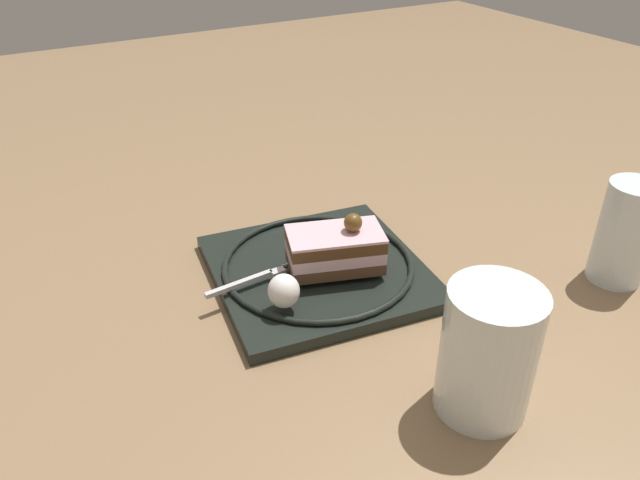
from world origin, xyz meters
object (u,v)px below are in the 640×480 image
(dessert_plate, at_px, (320,271))
(whipped_cream_dollop, at_px, (284,291))
(fork, at_px, (260,278))
(drink_glass_near, at_px, (487,359))
(drink_glass_far, at_px, (623,239))
(cake_slice, at_px, (336,249))

(dessert_plate, xyz_separation_m, whipped_cream_dollop, (0.05, -0.07, 0.03))
(whipped_cream_dollop, relative_size, fork, 0.30)
(dessert_plate, bearing_deg, drink_glass_near, 6.60)
(whipped_cream_dollop, height_order, drink_glass_far, drink_glass_far)
(fork, bearing_deg, drink_glass_far, 65.56)
(drink_glass_near, bearing_deg, whipped_cream_dollop, -152.40)
(drink_glass_far, bearing_deg, fork, -114.44)
(drink_glass_far, bearing_deg, cake_slice, -117.94)
(dessert_plate, distance_m, cake_slice, 0.04)
(drink_glass_far, bearing_deg, whipped_cream_dollop, -107.40)
(cake_slice, relative_size, fork, 0.98)
(dessert_plate, relative_size, cake_slice, 2.21)
(fork, bearing_deg, drink_glass_near, 22.75)
(whipped_cream_dollop, xyz_separation_m, fork, (-0.05, -0.00, -0.02))
(dessert_plate, relative_size, whipped_cream_dollop, 7.17)
(whipped_cream_dollop, xyz_separation_m, drink_glass_far, (0.11, 0.36, 0.01))
(cake_slice, height_order, fork, cake_slice)
(dessert_plate, height_order, fork, fork)
(fork, relative_size, drink_glass_far, 1.00)
(dessert_plate, bearing_deg, fork, -92.28)
(cake_slice, relative_size, drink_glass_far, 0.99)
(fork, distance_m, drink_glass_near, 0.26)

